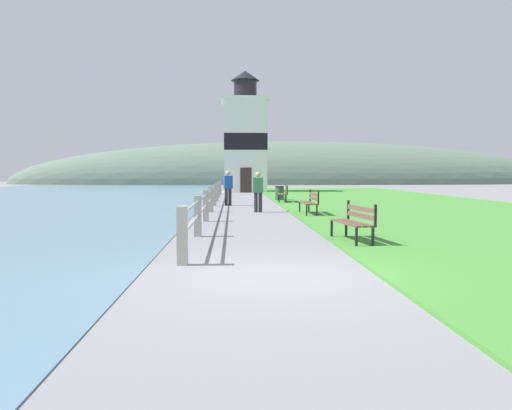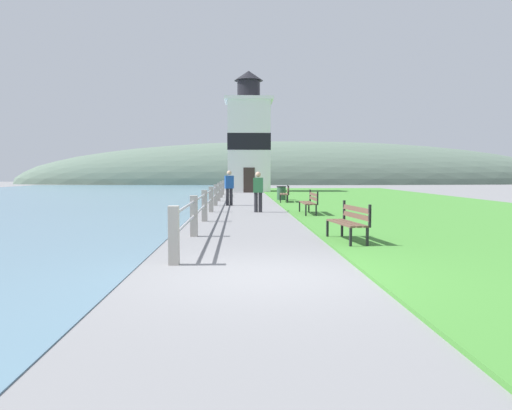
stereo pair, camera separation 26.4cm
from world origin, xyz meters
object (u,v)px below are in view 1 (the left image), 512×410
object	(u,v)px
park_bench_midway	(310,201)
person_by_railing	(258,190)
person_strolling	(228,187)
park_bench_far	(284,193)
lighthouse	(245,140)
trash_bin	(279,193)
park_bench_near	(355,220)

from	to	relation	value
park_bench_midway	person_by_railing	world-z (taller)	person_by_railing
person_strolling	park_bench_far	bearing A→B (deg)	-72.61
lighthouse	trash_bin	world-z (taller)	lighthouse
park_bench_near	lighthouse	world-z (taller)	lighthouse
person_strolling	person_by_railing	size ratio (longest dim) A/B	1.04
lighthouse	person_by_railing	bearing A→B (deg)	-90.09
lighthouse	person_by_railing	size ratio (longest dim) A/B	6.06
park_bench_midway	lighthouse	bearing A→B (deg)	-85.13
park_bench_midway	person_strolling	distance (m)	6.54
person_strolling	trash_bin	distance (m)	4.76
park_bench_far	lighthouse	xyz separation A→B (m)	(-1.66, 15.24, 3.78)
person_strolling	person_by_railing	world-z (taller)	person_strolling
person_strolling	trash_bin	size ratio (longest dim) A/B	2.03
park_bench_midway	person_by_railing	size ratio (longest dim) A/B	1.21
park_bench_near	trash_bin	world-z (taller)	park_bench_near
park_bench_far	lighthouse	world-z (taller)	lighthouse
park_bench_far	trash_bin	world-z (taller)	park_bench_far
lighthouse	trash_bin	size ratio (longest dim) A/B	11.86
trash_bin	lighthouse	bearing A→B (deg)	96.76
park_bench_far	lighthouse	size ratio (longest dim) A/B	0.19
lighthouse	person_by_railing	xyz separation A→B (m)	(-0.03, -21.38, -3.43)
lighthouse	park_bench_midway	bearing A→B (deg)	-85.35
park_bench_far	trash_bin	distance (m)	1.82
park_bench_midway	park_bench_far	world-z (taller)	same
lighthouse	person_strolling	size ratio (longest dim) A/B	5.84
park_bench_midway	park_bench_far	size ratio (longest dim) A/B	1.06
person_strolling	lighthouse	bearing A→B (deg)	-20.27
person_strolling	park_bench_near	bearing A→B (deg)	176.86
park_bench_far	lighthouse	bearing A→B (deg)	-79.75
person_by_railing	trash_bin	xyz separation A→B (m)	(1.62, 7.96, -0.47)
park_bench_far	person_by_railing	size ratio (longest dim) A/B	1.14
park_bench_midway	person_by_railing	xyz separation A→B (m)	(-1.90, 1.51, 0.35)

